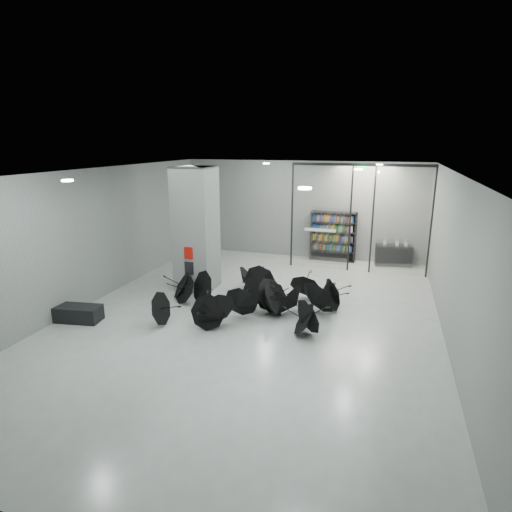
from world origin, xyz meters
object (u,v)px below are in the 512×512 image
(column, at_px, (196,229))
(bookshelf, at_px, (333,236))
(umbrella_cluster, at_px, (257,303))
(shop_counter, at_px, (394,255))
(bench, at_px, (76,313))

(column, distance_m, bookshelf, 6.20)
(umbrella_cluster, bearing_deg, shop_counter, 59.06)
(shop_counter, bearing_deg, column, -151.50)
(shop_counter, xyz_separation_m, umbrella_cluster, (-3.71, -6.20, -0.11))
(column, xyz_separation_m, shop_counter, (6.26, 4.71, -1.59))
(bench, xyz_separation_m, umbrella_cluster, (4.54, 2.03, 0.09))
(bookshelf, bearing_deg, shop_counter, -0.32)
(bookshelf, relative_size, umbrella_cluster, 0.36)
(bench, distance_m, umbrella_cluster, 4.98)
(bench, distance_m, shop_counter, 11.66)
(bench, height_order, shop_counter, shop_counter)
(column, height_order, bench, column)
(bench, height_order, umbrella_cluster, umbrella_cluster)
(shop_counter, bearing_deg, umbrella_cluster, -129.40)
(shop_counter, relative_size, umbrella_cluster, 0.24)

